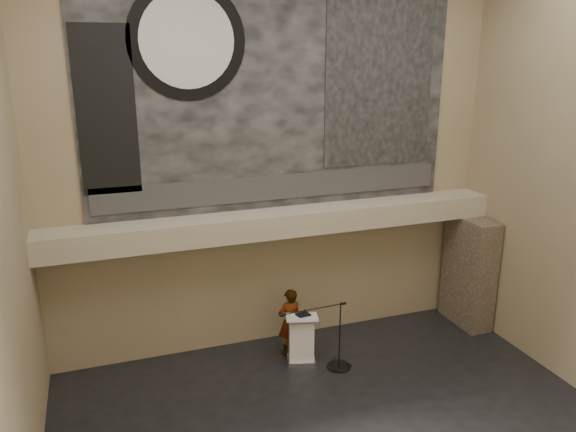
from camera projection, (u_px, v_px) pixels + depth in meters
name	position (u px, v px, depth m)	size (l,w,h in m)	color
wall_back	(276.00, 159.00, 12.10)	(10.00, 0.02, 8.50)	#8C7D59
wall_front	(562.00, 325.00, 4.87)	(10.00, 0.02, 8.50)	#8C7D59
soffit	(282.00, 222.00, 12.11)	(10.00, 0.80, 0.50)	tan
sprinkler_left	(210.00, 243.00, 11.64)	(0.04, 0.04, 0.06)	#B2893D
sprinkler_right	(362.00, 226.00, 12.75)	(0.04, 0.04, 0.06)	#B2893D
banner	(276.00, 91.00, 11.66)	(8.00, 0.05, 5.00)	black
banner_text_strip	(277.00, 187.00, 12.21)	(7.76, 0.02, 0.55)	#2D2D2D
banner_clock_rim	(187.00, 40.00, 10.76)	(2.30, 2.30, 0.02)	black
banner_clock_face	(187.00, 40.00, 10.74)	(1.84, 1.84, 0.02)	silver
banner_building_print	(380.00, 84.00, 12.35)	(2.60, 0.02, 3.60)	black
banner_brick_print	(106.00, 112.00, 10.63)	(1.10, 0.02, 3.20)	black
stone_pier	(469.00, 271.00, 13.64)	(0.60, 1.40, 2.70)	#45372A
lectern	(301.00, 339.00, 12.08)	(0.77, 0.64, 1.13)	silver
binder	(303.00, 315.00, 11.92)	(0.28, 0.22, 0.04)	black
papers	(296.00, 316.00, 11.88)	(0.21, 0.28, 0.01)	white
speaker_person	(290.00, 322.00, 12.35)	(0.56, 0.37, 1.55)	beige
mic_stand	(337.00, 357.00, 11.93)	(1.62, 0.52, 1.52)	black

